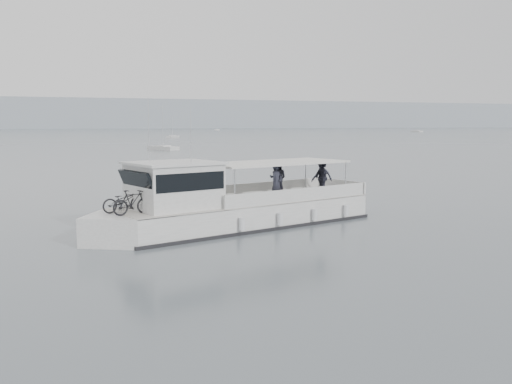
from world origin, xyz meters
name	(u,v)px	position (x,y,z in m)	size (l,w,h in m)	color
ground	(342,227)	(0.00, 0.00, 0.00)	(1400.00, 1400.00, 0.00)	#525C60
headland	(59,114)	(0.00, 560.00, 14.00)	(1400.00, 90.00, 28.00)	#939EA8
tour_boat	(224,207)	(-5.30, 1.51, 1.01)	(14.51, 7.23, 6.13)	white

